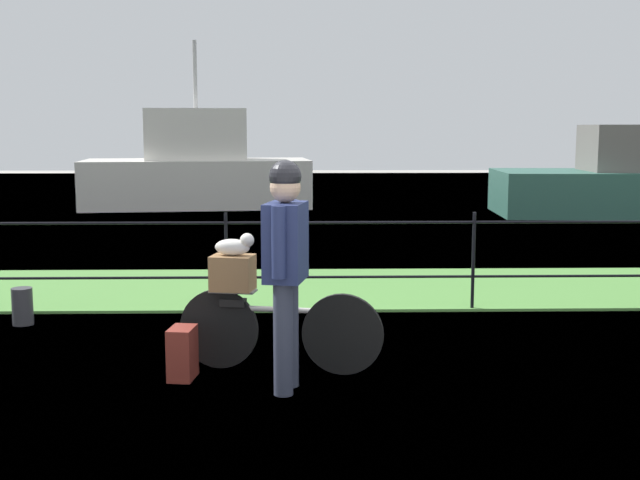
# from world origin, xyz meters

# --- Properties ---
(ground_plane) EXTENTS (60.00, 60.00, 0.00)m
(ground_plane) POSITION_xyz_m (0.00, 0.00, 0.00)
(ground_plane) COLOR #B2ADA3
(grass_strip) EXTENTS (27.00, 2.40, 0.03)m
(grass_strip) POSITION_xyz_m (0.00, 3.51, 0.01)
(grass_strip) COLOR #569342
(grass_strip) RESTS_ON ground
(harbor_water) EXTENTS (30.00, 30.00, 0.00)m
(harbor_water) POSITION_xyz_m (0.00, 12.91, 0.00)
(harbor_water) COLOR slate
(harbor_water) RESTS_ON ground
(iron_fence) EXTENTS (18.04, 0.04, 1.04)m
(iron_fence) POSITION_xyz_m (0.00, 2.37, 0.61)
(iron_fence) COLOR black
(iron_fence) RESTS_ON ground
(bicycle_main) EXTENTS (1.61, 0.37, 0.64)m
(bicycle_main) POSITION_xyz_m (-0.70, 0.32, 0.34)
(bicycle_main) COLOR black
(bicycle_main) RESTS_ON ground
(wooden_crate) EXTENTS (0.37, 0.30, 0.28)m
(wooden_crate) POSITION_xyz_m (-1.05, 0.39, 0.78)
(wooden_crate) COLOR olive
(wooden_crate) RESTS_ON bicycle_main
(terrier_dog) EXTENTS (0.32, 0.19, 0.18)m
(terrier_dog) POSITION_xyz_m (-1.02, 0.39, 0.99)
(terrier_dog) COLOR silver
(terrier_dog) RESTS_ON wooden_crate
(cyclist_person) EXTENTS (0.33, 0.53, 1.68)m
(cyclist_person) POSITION_xyz_m (-0.62, -0.16, 1.00)
(cyclist_person) COLOR #383D51
(cyclist_person) RESTS_ON ground
(backpack_on_paving) EXTENTS (0.21, 0.30, 0.40)m
(backpack_on_paving) POSITION_xyz_m (-1.42, 0.14, 0.20)
(backpack_on_paving) COLOR maroon
(backpack_on_paving) RESTS_ON ground
(mooring_bollard) EXTENTS (0.20, 0.20, 0.36)m
(mooring_bollard) POSITION_xyz_m (-3.23, 1.87, 0.18)
(mooring_bollard) COLOR #38383D
(mooring_bollard) RESTS_ON ground
(moored_boat_mid) EXTENTS (5.55, 2.76, 3.95)m
(moored_boat_mid) POSITION_xyz_m (-3.03, 13.52, 0.86)
(moored_boat_mid) COLOR silver
(moored_boat_mid) RESTS_ON ground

